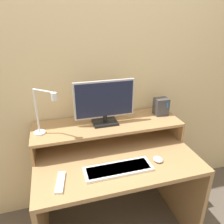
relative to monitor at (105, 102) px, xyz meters
The scene contains 9 objects.
wall_back 0.29m from the monitor, 84.04° to the left, with size 6.00×0.05×2.50m.
desk 0.58m from the monitor, 83.17° to the right, with size 1.15×0.75×0.73m.
monitor_shelf 0.20m from the monitor, ahead, with size 1.15×0.37×0.16m.
monitor is the anchor object (origin of this frame).
desk_lamp 0.45m from the monitor, behind, with size 0.19×0.17×0.34m.
router_dock 0.51m from the monitor, ahead, with size 0.11×0.09×0.14m.
keyboard 0.50m from the monitor, 91.17° to the right, with size 0.45×0.15×0.02m.
mouse 0.56m from the monitor, 51.05° to the right, with size 0.07×0.08×0.03m.
remote_control 0.64m from the monitor, 133.96° to the right, with size 0.08×0.19×0.02m.
Camera 1 is at (-0.39, -0.91, 1.66)m, focal length 35.00 mm.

